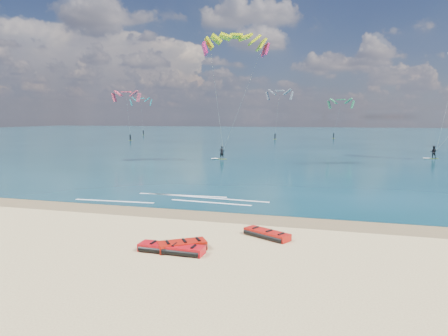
{
  "coord_description": "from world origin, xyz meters",
  "views": [
    {
      "loc": [
        10.71,
        -18.29,
        5.64
      ],
      "look_at": [
        3.47,
        8.0,
        2.14
      ],
      "focal_mm": 32.0,
      "sensor_mm": 36.0,
      "label": 1
    }
  ],
  "objects_px": {
    "packed_kite_right": "(182,250)",
    "kitesurfer_main": "(228,95)",
    "packed_kite_left": "(171,252)",
    "packed_kite_mid": "(267,237)"
  },
  "relations": [
    {
      "from": "packed_kite_left",
      "to": "kitesurfer_main",
      "type": "bearing_deg",
      "value": 102.52
    },
    {
      "from": "packed_kite_left",
      "to": "kitesurfer_main",
      "type": "distance_m",
      "value": 34.42
    },
    {
      "from": "packed_kite_left",
      "to": "packed_kite_mid",
      "type": "height_order",
      "value": "packed_kite_left"
    },
    {
      "from": "packed_kite_mid",
      "to": "packed_kite_right",
      "type": "distance_m",
      "value": 4.2
    },
    {
      "from": "packed_kite_right",
      "to": "kitesurfer_main",
      "type": "distance_m",
      "value": 34.07
    },
    {
      "from": "packed_kite_left",
      "to": "packed_kite_mid",
      "type": "bearing_deg",
      "value": 43.59
    },
    {
      "from": "packed_kite_left",
      "to": "packed_kite_right",
      "type": "distance_m",
      "value": 0.53
    },
    {
      "from": "packed_kite_left",
      "to": "packed_kite_right",
      "type": "xyz_separation_m",
      "value": [
        0.31,
        0.43,
        0.0
      ]
    },
    {
      "from": "packed_kite_right",
      "to": "kitesurfer_main",
      "type": "xyz_separation_m",
      "value": [
        -6.51,
        32.4,
        8.29
      ]
    },
    {
      "from": "packed_kite_left",
      "to": "packed_kite_right",
      "type": "height_order",
      "value": "packed_kite_right"
    }
  ]
}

